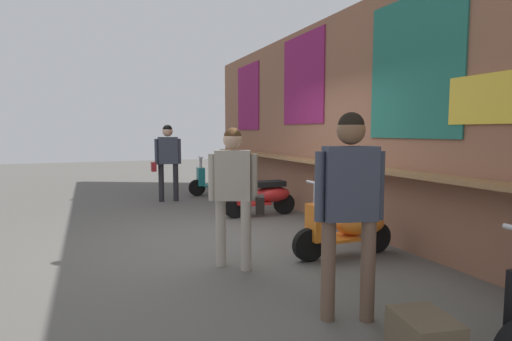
% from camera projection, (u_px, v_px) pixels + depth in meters
% --- Properties ---
extents(ground_plane, '(34.29, 34.29, 0.00)m').
position_uv_depth(ground_plane, '(233.00, 238.00, 6.04)').
color(ground_plane, '#56544F').
extents(market_stall_facade, '(12.25, 0.61, 3.51)m').
position_uv_depth(market_stall_facade, '(349.00, 120.00, 6.64)').
color(market_stall_facade, '#8C5B44').
rests_on(market_stall_facade, ground_plane).
extents(scooter_teal, '(0.47, 1.40, 0.97)m').
position_uv_depth(scooter_teal, '(220.00, 179.00, 10.17)').
color(scooter_teal, '#197075').
rests_on(scooter_teal, ground_plane).
extents(scooter_red, '(0.46, 1.40, 0.97)m').
position_uv_depth(scooter_red, '(264.00, 195.00, 7.63)').
color(scooter_red, red).
rests_on(scooter_red, ground_plane).
extents(scooter_orange, '(0.46, 1.40, 0.97)m').
position_uv_depth(scooter_orange, '(349.00, 226.00, 5.16)').
color(scooter_orange, orange).
rests_on(scooter_orange, ground_plane).
extents(shopper_with_handbag, '(0.26, 0.67, 1.72)m').
position_uv_depth(shopper_with_handbag, '(167.00, 155.00, 9.15)').
color(shopper_with_handbag, '#232328').
rests_on(shopper_with_handbag, ground_plane).
extents(shopper_browsing, '(0.42, 0.65, 1.62)m').
position_uv_depth(shopper_browsing, '(234.00, 184.00, 4.64)').
color(shopper_browsing, '#ADA393').
rests_on(shopper_browsing, ground_plane).
extents(shopper_passing, '(0.30, 0.57, 1.73)m').
position_uv_depth(shopper_passing, '(350.00, 193.00, 3.32)').
color(shopper_passing, brown).
rests_on(shopper_passing, ground_plane).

